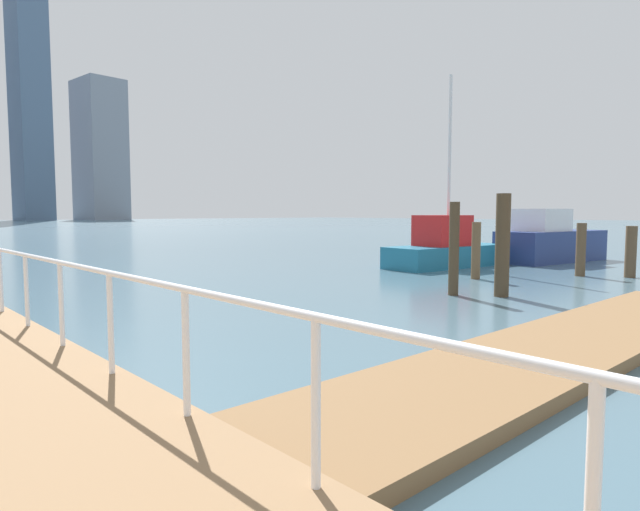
# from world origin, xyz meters

# --- Properties ---
(ground_plane) EXTENTS (300.00, 300.00, 0.00)m
(ground_plane) POSITION_xyz_m (0.00, 20.00, 0.00)
(ground_plane) COLOR #476675
(floating_dock) EXTENTS (12.60, 2.00, 0.18)m
(floating_dock) POSITION_xyz_m (2.80, 7.98, 0.09)
(floating_dock) COLOR olive
(floating_dock) RESTS_ON ground_plane
(boardwalk_railing) EXTENTS (0.06, 26.99, 1.08)m
(boardwalk_railing) POSITION_xyz_m (-3.15, 9.37, 1.23)
(boardwalk_railing) COLOR white
(boardwalk_railing) RESTS_ON boardwalk
(dock_piling_0) EXTENTS (0.35, 0.35, 2.53)m
(dock_piling_0) POSITION_xyz_m (6.93, 11.32, 1.27)
(dock_piling_0) COLOR #473826
(dock_piling_0) RESTS_ON ground_plane
(dock_piling_1) EXTENTS (0.30, 0.30, 1.73)m
(dock_piling_1) POSITION_xyz_m (12.79, 11.77, 0.86)
(dock_piling_1) COLOR brown
(dock_piling_1) RESTS_ON ground_plane
(dock_piling_2) EXTENTS (0.28, 0.28, 1.78)m
(dock_piling_2) POSITION_xyz_m (9.59, 13.66, 0.89)
(dock_piling_2) COLOR brown
(dock_piling_2) RESTS_ON ground_plane
(dock_piling_3) EXTENTS (0.33, 0.33, 1.64)m
(dock_piling_3) POSITION_xyz_m (13.55, 10.53, 0.82)
(dock_piling_3) COLOR brown
(dock_piling_3) RESTS_ON ground_plane
(dock_piling_5) EXTENTS (0.25, 0.25, 2.33)m
(dock_piling_5) POSITION_xyz_m (6.24, 12.25, 1.17)
(dock_piling_5) COLOR #473826
(dock_piling_5) RESTS_ON ground_plane
(moored_boat_1) EXTENTS (5.52, 2.29, 7.20)m
(moored_boat_1) POSITION_xyz_m (12.12, 16.48, 0.71)
(moored_boat_1) COLOR #1E6B8C
(moored_boat_1) RESTS_ON ground_plane
(moored_boat_2) EXTENTS (5.70, 2.55, 2.22)m
(moored_boat_2) POSITION_xyz_m (17.24, 14.79, 0.84)
(moored_boat_2) COLOR navy
(moored_boat_2) RESTS_ON ground_plane
(skyline_tower_4) EXTENTS (8.14, 10.78, 71.67)m
(skyline_tower_4) POSITION_xyz_m (35.18, 160.16, 35.84)
(skyline_tower_4) COLOR slate
(skyline_tower_4) RESTS_ON ground_plane
(skyline_tower_5) EXTENTS (11.99, 14.58, 39.18)m
(skyline_tower_5) POSITION_xyz_m (53.24, 161.18, 19.59)
(skyline_tower_5) COLOR gray
(skyline_tower_5) RESTS_ON ground_plane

